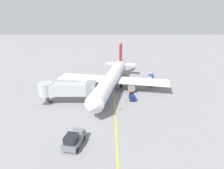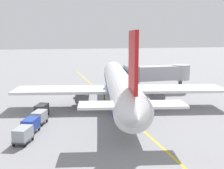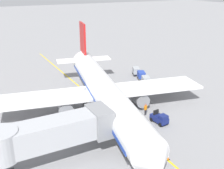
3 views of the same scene
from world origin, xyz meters
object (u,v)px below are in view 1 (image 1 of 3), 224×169
parked_airliner (112,78)px  baggage_cart_second_in_train (149,79)px  jet_bridge (68,89)px  safety_cone_nose_right (116,113)px  pushback_tractor (74,139)px  baggage_cart_front (151,83)px  baggage_cart_third_in_train (150,77)px  baggage_cart_tail_end (151,74)px  ground_crew_wing_walker (130,92)px  safety_cone_nose_left (120,108)px  baggage_tug_lead (132,97)px

parked_airliner → baggage_cart_second_in_train: (-11.47, -5.86, -2.24)m
jet_bridge → safety_cone_nose_right: jet_bridge is taller
pushback_tractor → baggage_cart_front: (-17.05, -25.84, -0.15)m
baggage_cart_third_in_train → baggage_cart_second_in_train: bearing=71.9°
pushback_tractor → safety_cone_nose_right: bearing=-124.6°
baggage_cart_tail_end → ground_crew_wing_walker: bearing=61.3°
jet_bridge → baggage_cart_third_in_train: size_ratio=4.32×
baggage_cart_tail_end → safety_cone_nose_left: baggage_cart_tail_end is taller
baggage_tug_lead → ground_crew_wing_walker: bearing=-84.6°
baggage_cart_tail_end → safety_cone_nose_right: baggage_cart_tail_end is taller
parked_airliner → ground_crew_wing_walker: bearing=138.3°
baggage_cart_second_in_train → baggage_cart_tail_end: size_ratio=1.00×
baggage_cart_front → pushback_tractor: bearing=56.6°
baggage_cart_third_in_train → ground_crew_wing_walker: 14.91m
jet_bridge → safety_cone_nose_left: (-11.65, 3.05, -3.16)m
baggage_cart_second_in_train → safety_cone_nose_left: baggage_cart_second_in_train is taller
ground_crew_wing_walker → safety_cone_nose_left: bearing=69.2°
parked_airliner → jet_bridge: parked_airliner is taller
pushback_tractor → baggage_cart_front: size_ratio=1.62×
baggage_cart_front → baggage_cart_third_in_train: bearing=-101.4°
pushback_tractor → safety_cone_nose_right: (-6.52, -9.47, -0.81)m
baggage_cart_tail_end → safety_cone_nose_left: size_ratio=4.98×
baggage_cart_second_in_train → ground_crew_wing_walker: bearing=54.9°
parked_airliner → baggage_cart_third_in_train: bearing=-145.1°
baggage_cart_third_in_train → safety_cone_nose_left: 22.82m
parked_airliner → safety_cone_nose_right: 13.97m
pushback_tractor → baggage_cart_tail_end: pushback_tractor is taller
pushback_tractor → parked_airliner: bearing=-104.2°
baggage_cart_second_in_train → baggage_cart_front: bearing=84.9°
parked_airliner → baggage_tug_lead: 8.74m
parked_airliner → pushback_tractor: bearing=75.8°
jet_bridge → baggage_cart_second_in_train: size_ratio=4.32×
pushback_tractor → baggage_cart_front: 30.96m
safety_cone_nose_right → baggage_cart_second_in_train: bearing=-119.0°
pushback_tractor → baggage_cart_third_in_train: size_ratio=1.62×
baggage_tug_lead → baggage_cart_front: size_ratio=0.88×
baggage_cart_second_in_train → baggage_cart_tail_end: 5.78m
baggage_tug_lead → safety_cone_nose_left: (3.10, 4.62, -0.42)m
baggage_tug_lead → baggage_cart_front: 11.53m
jet_bridge → ground_crew_wing_walker: size_ratio=7.52×
jet_bridge → baggage_tug_lead: bearing=-173.9°
parked_airliner → baggage_cart_front: bearing=-166.3°
jet_bridge → ground_crew_wing_walker: bearing=-163.0°
baggage_cart_front → baggage_cart_tail_end: same height
jet_bridge → pushback_tractor: 15.41m
pushback_tractor → safety_cone_nose_right: pushback_tractor is taller
safety_cone_nose_left → safety_cone_nose_right: 2.38m
baggage_cart_front → baggage_cart_third_in_train: 6.05m
baggage_cart_third_in_train → jet_bridge: bearing=37.4°
baggage_cart_third_in_train → safety_cone_nose_right: baggage_cart_third_in_train is taller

